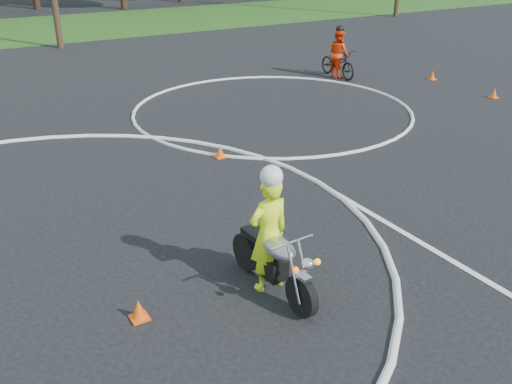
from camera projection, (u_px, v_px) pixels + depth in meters
ground at (56, 376)px, 6.69m from camera, size 120.00×120.00×0.00m
course_markings at (118, 199)px, 11.10m from camera, size 19.05×19.05×0.12m
primary_motorcycle at (274, 261)px, 8.06m from camera, size 0.69×1.99×1.04m
rider_primary_grp at (269, 231)px, 7.99m from camera, size 0.66×0.45×1.94m
rider_second_grp at (338, 59)px, 20.13m from camera, size 0.70×1.89×1.81m
traffic_cones at (275, 206)px, 10.50m from camera, size 19.65×12.26×0.30m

